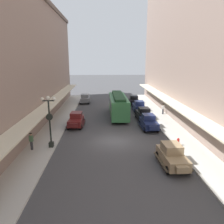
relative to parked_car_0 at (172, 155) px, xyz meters
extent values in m
plane|color=#424244|center=(-4.50, 5.67, -0.94)|extent=(200.00, 200.00, 0.00)
cube|color=#B7B5AD|center=(-12.00, 5.67, -0.87)|extent=(3.00, 60.00, 0.15)
cube|color=#B7B5AD|center=(3.00, 5.67, -0.87)|extent=(3.00, 60.00, 0.15)
cube|color=gray|center=(-14.75, 5.67, 7.70)|extent=(2.50, 60.00, 17.30)
cube|color=beige|center=(-12.60, 5.67, 2.06)|extent=(1.80, 54.00, 0.16)
cube|color=gray|center=(5.75, 5.67, 12.36)|extent=(2.50, 60.00, 26.61)
cube|color=beige|center=(3.60, 5.67, 2.06)|extent=(1.80, 54.00, 0.16)
cube|color=#997F5B|center=(0.00, -0.03, -0.20)|extent=(1.83, 3.96, 0.80)
cube|color=#997F5B|center=(-0.01, 0.22, 0.55)|extent=(1.50, 1.75, 0.70)
cube|color=#8C9EA8|center=(-0.01, 0.22, 0.55)|extent=(1.42, 1.71, 0.42)
cube|color=#997F5B|center=(0.07, -2.16, -0.15)|extent=(0.95, 0.39, 0.52)
cube|color=#4C3F2D|center=(0.95, 0.00, -0.52)|extent=(0.36, 3.52, 0.12)
cube|color=#4C3F2D|center=(-0.95, -0.07, -0.52)|extent=(0.36, 3.52, 0.12)
cylinder|color=black|center=(0.85, -1.37, -0.60)|extent=(0.24, 0.69, 0.68)
cylinder|color=black|center=(-0.76, -1.43, -0.60)|extent=(0.24, 0.69, 0.68)
cylinder|color=black|center=(0.76, 1.36, -0.60)|extent=(0.24, 0.69, 0.68)
cylinder|color=black|center=(-0.85, 1.30, -0.60)|extent=(0.24, 0.69, 0.68)
cube|color=#591919|center=(-9.26, 11.27, -0.20)|extent=(1.83, 3.96, 0.80)
cube|color=#591919|center=(-9.26, 11.52, 0.55)|extent=(1.50, 1.75, 0.70)
cube|color=#8C9EA8|center=(-9.26, 11.52, 0.55)|extent=(1.42, 1.71, 0.42)
cube|color=#591919|center=(-9.34, 9.15, -0.15)|extent=(0.95, 0.39, 0.52)
cube|color=black|center=(-8.32, 11.24, -0.52)|extent=(0.36, 3.52, 0.12)
cube|color=black|center=(-10.21, 11.31, -0.52)|extent=(0.36, 3.52, 0.12)
cylinder|color=black|center=(-8.50, 9.88, -0.60)|extent=(0.24, 0.69, 0.68)
cylinder|color=black|center=(-10.12, 9.94, -0.60)|extent=(0.24, 0.69, 0.68)
cylinder|color=black|center=(-8.41, 12.61, -0.60)|extent=(0.24, 0.69, 0.68)
cylinder|color=black|center=(-10.03, 12.67, -0.60)|extent=(0.24, 0.69, 0.68)
cube|color=slate|center=(-9.29, 26.92, -0.20)|extent=(1.78, 3.93, 0.80)
cube|color=slate|center=(-9.29, 26.67, 0.55)|extent=(1.47, 1.73, 0.70)
cube|color=#8C9EA8|center=(-9.29, 26.67, 0.55)|extent=(1.40, 1.69, 0.42)
cube|color=slate|center=(-9.24, 29.05, -0.15)|extent=(0.94, 0.38, 0.52)
cube|color=#393A3D|center=(-10.24, 26.94, -0.52)|extent=(0.31, 3.51, 0.12)
cube|color=#393A3D|center=(-8.34, 26.90, -0.52)|extent=(0.31, 3.51, 0.12)
cylinder|color=black|center=(-10.07, 28.30, -0.60)|extent=(0.23, 0.68, 0.68)
cylinder|color=black|center=(-8.45, 28.27, -0.60)|extent=(0.23, 0.68, 0.68)
cylinder|color=black|center=(-10.12, 25.57, -0.60)|extent=(0.23, 0.68, 0.68)
cylinder|color=black|center=(-8.51, 25.54, -0.60)|extent=(0.23, 0.68, 0.68)
cube|color=black|center=(0.29, 24.38, -0.20)|extent=(1.85, 3.96, 0.80)
cube|color=black|center=(0.30, 24.63, 0.55)|extent=(1.50, 1.75, 0.70)
cube|color=#8C9EA8|center=(0.30, 24.63, 0.55)|extent=(1.43, 1.72, 0.42)
cube|color=black|center=(0.21, 22.25, -0.15)|extent=(0.95, 0.39, 0.52)
cube|color=black|center=(1.24, 24.35, -0.52)|extent=(0.37, 3.52, 0.12)
cube|color=black|center=(-0.66, 24.42, -0.52)|extent=(0.37, 3.52, 0.12)
cylinder|color=black|center=(1.04, 22.99, -0.60)|extent=(0.25, 0.69, 0.68)
cylinder|color=black|center=(-0.57, 23.05, -0.60)|extent=(0.25, 0.69, 0.68)
cylinder|color=black|center=(1.14, 25.72, -0.60)|extent=(0.25, 0.69, 0.68)
cylinder|color=black|center=(-0.47, 25.78, -0.60)|extent=(0.25, 0.69, 0.68)
cube|color=#19234C|center=(0.10, 9.78, -0.20)|extent=(1.85, 3.96, 0.80)
cube|color=#19234C|center=(0.09, 10.03, 0.55)|extent=(1.51, 1.76, 0.70)
cube|color=#8C9EA8|center=(0.09, 10.03, 0.55)|extent=(1.43, 1.72, 0.42)
cube|color=#19234C|center=(0.18, 7.65, -0.15)|extent=(0.95, 0.40, 0.52)
cube|color=black|center=(1.05, 9.82, -0.52)|extent=(0.38, 3.52, 0.12)
cube|color=black|center=(-0.85, 9.75, -0.52)|extent=(0.38, 3.52, 0.12)
cylinder|color=black|center=(0.96, 8.45, -0.60)|extent=(0.25, 0.69, 0.68)
cylinder|color=black|center=(-0.66, 8.39, -0.60)|extent=(0.25, 0.69, 0.68)
cylinder|color=black|center=(0.85, 11.18, -0.60)|extent=(0.25, 0.69, 0.68)
cylinder|color=black|center=(-0.76, 11.11, -0.60)|extent=(0.25, 0.69, 0.68)
cube|color=#19234C|center=(0.40, 19.24, -0.20)|extent=(1.72, 3.91, 0.80)
cube|color=#19234C|center=(0.40, 18.99, 0.55)|extent=(1.45, 1.71, 0.70)
cube|color=#8C9EA8|center=(0.40, 18.99, 0.55)|extent=(1.38, 1.67, 0.42)
cube|color=#19234C|center=(0.38, 21.37, -0.15)|extent=(0.94, 0.37, 0.52)
cube|color=black|center=(-0.55, 19.24, -0.52)|extent=(0.26, 3.51, 0.12)
cube|color=black|center=(1.35, 19.25, -0.52)|extent=(0.26, 3.51, 0.12)
cylinder|color=black|center=(-0.42, 20.60, -0.60)|extent=(0.22, 0.68, 0.68)
cylinder|color=black|center=(1.19, 20.61, -0.60)|extent=(0.22, 0.68, 0.68)
cylinder|color=black|center=(-0.40, 17.87, -0.60)|extent=(0.22, 0.68, 0.68)
cylinder|color=black|center=(1.21, 17.88, -0.60)|extent=(0.22, 0.68, 0.68)
cube|color=black|center=(0.24, 14.10, -0.20)|extent=(1.84, 3.96, 0.80)
cube|color=black|center=(0.24, 13.85, 0.55)|extent=(1.50, 1.75, 0.70)
cube|color=#8C9EA8|center=(0.24, 13.85, 0.55)|extent=(1.43, 1.71, 0.42)
cube|color=black|center=(0.16, 16.23, -0.15)|extent=(0.95, 0.39, 0.52)
cube|color=black|center=(-0.71, 14.07, -0.52)|extent=(0.36, 3.52, 0.12)
cube|color=black|center=(1.19, 14.14, -0.52)|extent=(0.36, 3.52, 0.12)
cylinder|color=black|center=(-0.62, 15.44, -0.60)|extent=(0.24, 0.69, 0.68)
cylinder|color=black|center=(1.00, 15.50, -0.60)|extent=(0.24, 0.69, 0.68)
cylinder|color=black|center=(-0.52, 12.71, -0.60)|extent=(0.24, 0.69, 0.68)
cylinder|color=black|center=(1.09, 12.77, -0.60)|extent=(0.24, 0.69, 0.68)
cube|color=#33723F|center=(-3.35, 16.01, 0.81)|extent=(2.54, 9.61, 2.70)
cube|color=#1C3F23|center=(-3.35, 16.01, 2.34)|extent=(1.54, 8.65, 0.36)
cube|color=#8C9EA8|center=(-3.35, 16.01, 1.28)|extent=(2.56, 8.84, 0.95)
cube|color=black|center=(-3.34, 13.13, -0.74)|extent=(2.01, 1.21, 0.40)
cube|color=black|center=(-3.36, 18.89, -0.74)|extent=(2.01, 1.21, 0.40)
cube|color=black|center=(-10.90, 4.07, -0.54)|extent=(0.44, 0.44, 0.50)
cylinder|color=black|center=(-10.90, 4.07, 1.81)|extent=(0.16, 0.16, 4.20)
cube|color=black|center=(-10.90, 4.07, 3.91)|extent=(1.10, 0.10, 0.10)
sphere|color=white|center=(-11.45, 4.07, 4.09)|extent=(0.32, 0.32, 0.32)
sphere|color=white|center=(-10.35, 4.07, 4.09)|extent=(0.32, 0.32, 0.32)
sphere|color=white|center=(-10.90, 4.07, 4.19)|extent=(0.36, 0.36, 0.36)
cylinder|color=black|center=(-10.90, 4.07, 2.31)|extent=(0.64, 0.18, 0.64)
cylinder|color=silver|center=(-10.90, 4.17, 2.31)|extent=(0.56, 0.02, 0.56)
cylinder|color=#B21E19|center=(1.85, 3.81, -0.44)|extent=(0.24, 0.24, 0.70)
sphere|color=#B21E19|center=(1.85, 3.81, -0.07)|extent=(0.20, 0.20, 0.20)
cylinder|color=#2D2D33|center=(3.83, 16.64, -0.37)|extent=(0.24, 0.24, 0.85)
cube|color=white|center=(3.83, 16.64, 0.34)|extent=(0.36, 0.22, 0.56)
sphere|color=brown|center=(3.83, 16.64, 0.74)|extent=(0.22, 0.22, 0.22)
cylinder|color=black|center=(3.83, 16.64, 0.86)|extent=(0.28, 0.28, 0.04)
cylinder|color=#2D2D33|center=(-12.63, 3.47, -0.37)|extent=(0.24, 0.24, 0.85)
cube|color=#4C724C|center=(-12.63, 3.47, 0.34)|extent=(0.36, 0.22, 0.56)
sphere|color=tan|center=(-12.63, 3.47, 0.74)|extent=(0.22, 0.22, 0.22)
cylinder|color=black|center=(-12.63, 3.47, 0.86)|extent=(0.28, 0.28, 0.04)
camera|label=1|loc=(-5.72, -16.30, 7.76)|focal=34.61mm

